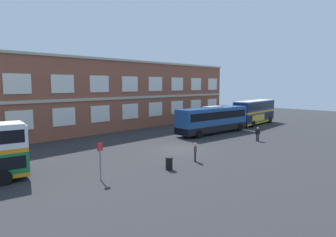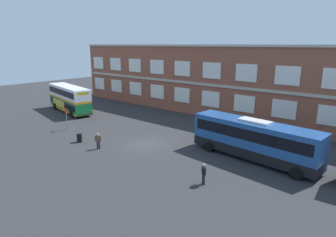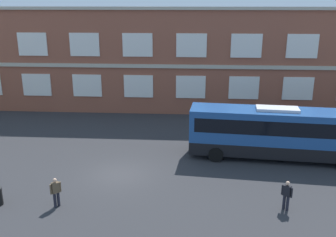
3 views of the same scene
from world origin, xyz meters
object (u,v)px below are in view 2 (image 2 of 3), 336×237
object	(u,v)px
waiting_passenger	(98,140)
second_passenger	(204,173)
bus_stand_flag	(66,117)
touring_coach	(254,140)
double_decker_near	(69,98)
station_litter_bin	(79,137)

from	to	relation	value
waiting_passenger	second_passenger	xyz separation A→B (m)	(12.47, 0.49, 0.00)
second_passenger	bus_stand_flag	size ratio (longest dim) A/B	0.63
touring_coach	double_decker_near	bearing A→B (deg)	-179.67
second_passenger	station_litter_bin	world-z (taller)	second_passenger
second_passenger	bus_stand_flag	distance (m)	21.11
double_decker_near	waiting_passenger	world-z (taller)	double_decker_near
waiting_passenger	second_passenger	world-z (taller)	same
bus_stand_flag	station_litter_bin	world-z (taller)	bus_stand_flag
bus_stand_flag	double_decker_near	bearing A→B (deg)	146.42
double_decker_near	second_passenger	world-z (taller)	double_decker_near
second_passenger	touring_coach	bearing A→B (deg)	83.88
waiting_passenger	station_litter_bin	xyz separation A→B (m)	(-3.34, -0.04, -0.41)
waiting_passenger	bus_stand_flag	size ratio (longest dim) A/B	0.63
touring_coach	station_litter_bin	distance (m)	18.29
second_passenger	station_litter_bin	size ratio (longest dim) A/B	1.65
second_passenger	station_litter_bin	xyz separation A→B (m)	(-15.81, -0.52, -0.41)
waiting_passenger	bus_stand_flag	xyz separation A→B (m)	(-8.59, 1.64, 0.70)
touring_coach	second_passenger	size ratio (longest dim) A/B	7.17
second_passenger	station_litter_bin	distance (m)	15.83
double_decker_near	touring_coach	xyz separation A→B (m)	(30.50, 0.17, -0.24)
waiting_passenger	bus_stand_flag	world-z (taller)	bus_stand_flag
touring_coach	station_litter_bin	size ratio (longest dim) A/B	11.83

